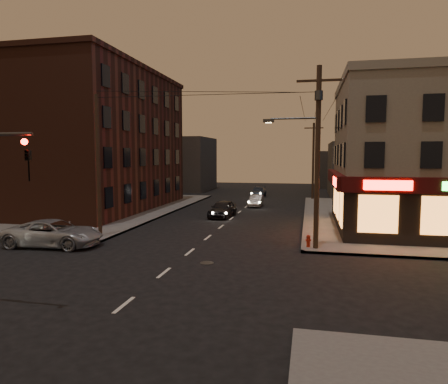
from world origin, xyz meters
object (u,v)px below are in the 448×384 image
(suv_cross, at_px, (54,233))
(sedan_mid, at_px, (256,201))
(sedan_far, at_px, (258,192))
(fire_hydrant, at_px, (308,240))
(sedan_near, at_px, (223,209))

(suv_cross, distance_m, sedan_mid, 22.74)
(sedan_far, distance_m, fire_hydrant, 28.89)
(fire_hydrant, bearing_deg, sedan_near, 124.34)
(fire_hydrant, bearing_deg, suv_cross, -171.04)
(sedan_mid, height_order, fire_hydrant, sedan_mid)
(sedan_mid, bearing_deg, sedan_far, 96.27)
(suv_cross, xyz_separation_m, sedan_near, (7.30, 13.00, -0.06))
(sedan_mid, relative_size, sedan_far, 0.83)
(sedan_far, height_order, fire_hydrant, sedan_far)
(sedan_near, bearing_deg, sedan_mid, 81.19)
(sedan_mid, xyz_separation_m, sedan_far, (-0.99, 9.67, 0.04))
(sedan_near, relative_size, fire_hydrant, 6.08)
(suv_cross, relative_size, sedan_far, 1.27)
(sedan_mid, xyz_separation_m, fire_hydrant, (5.41, -18.50, -0.07))
(sedan_near, bearing_deg, sedan_far, 91.88)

